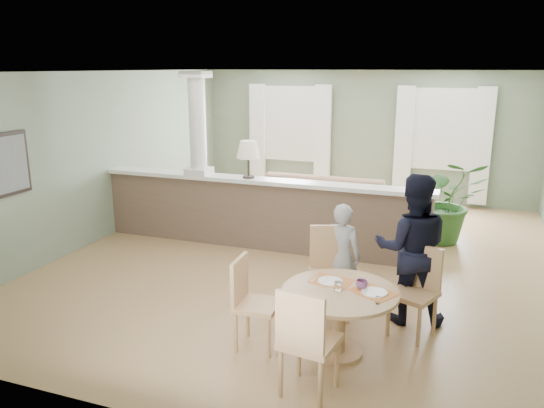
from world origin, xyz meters
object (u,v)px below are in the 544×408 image
at_px(chair_near, 306,338).
at_px(man_person, 412,249).
at_px(child_person, 341,256).
at_px(chair_far_boy, 329,267).
at_px(chair_far_man, 417,287).
at_px(sofa, 316,204).
at_px(chair_side, 251,299).
at_px(houseplant, 446,201).
at_px(dining_table, 341,303).

xyz_separation_m(chair_near, man_person, (0.67, 1.78, 0.28)).
distance_m(child_person, man_person, 0.82).
relative_size(chair_far_boy, chair_far_man, 1.07).
height_order(chair_far_boy, chair_near, chair_far_boy).
relative_size(chair_far_man, chair_near, 0.95).
bearing_deg(sofa, child_person, -68.56).
height_order(chair_near, chair_side, chair_near).
relative_size(houseplant, chair_side, 1.46).
height_order(chair_far_boy, chair_side, chair_far_boy).
bearing_deg(chair_far_man, child_person, -178.69).
bearing_deg(chair_side, chair_near, -132.50).
bearing_deg(chair_near, chair_side, -32.20).
bearing_deg(child_person, houseplant, -104.02).
height_order(houseplant, child_person, houseplant).
bearing_deg(chair_side, man_person, -54.03).
distance_m(houseplant, dining_table, 4.10).
relative_size(sofa, man_person, 1.72).
bearing_deg(dining_table, child_person, 102.60).
bearing_deg(sofa, chair_far_boy, -71.16).
bearing_deg(chair_far_boy, dining_table, -88.31).
xyz_separation_m(sofa, chair_far_boy, (1.04, -3.24, 0.14)).
bearing_deg(dining_table, chair_far_man, 47.07).
bearing_deg(houseplant, man_person, -94.52).
relative_size(sofa, chair_far_man, 3.02).
distance_m(sofa, child_person, 3.26).
relative_size(sofa, houseplant, 2.11).
bearing_deg(sofa, chair_side, -82.46).
bearing_deg(houseplant, sofa, 177.89).
xyz_separation_m(chair_far_boy, man_person, (0.88, 0.13, 0.28)).
height_order(chair_side, man_person, man_person).
bearing_deg(chair_far_boy, man_person, -10.63).
xyz_separation_m(dining_table, chair_far_man, (0.66, 0.70, -0.02)).
xyz_separation_m(sofa, child_person, (1.14, -3.05, 0.21)).
bearing_deg(chair_far_man, dining_table, -110.40).
height_order(chair_far_man, chair_near, chair_near).
distance_m(dining_table, chair_far_boy, 0.92).
bearing_deg(chair_side, houseplant, -24.23).
xyz_separation_m(chair_far_boy, child_person, (0.09, 0.19, 0.07)).
height_order(sofa, man_person, man_person).
distance_m(dining_table, man_person, 1.17).
height_order(chair_far_man, chair_side, chair_far_man).
bearing_deg(dining_table, chair_far_boy, 110.91).
relative_size(sofa, chair_far_boy, 2.83).
distance_m(dining_table, chair_side, 0.90).
relative_size(chair_far_man, chair_side, 1.02).
height_order(dining_table, child_person, child_person).
bearing_deg(dining_table, man_person, 60.75).
height_order(chair_far_boy, man_person, man_person).
relative_size(sofa, chair_near, 2.85).
height_order(chair_far_man, man_person, man_person).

